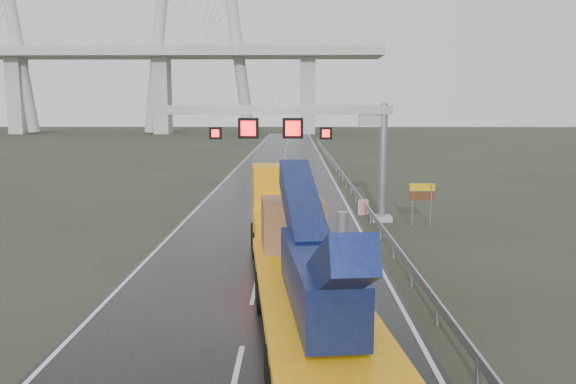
{
  "coord_description": "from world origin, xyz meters",
  "views": [
    {
      "loc": [
        1.52,
        -16.21,
        6.87
      ],
      "look_at": [
        1.22,
        8.49,
        3.2
      ],
      "focal_mm": 35.0,
      "sensor_mm": 36.0,
      "label": 1
    }
  ],
  "objects_px": {
    "sign_gantry": "(305,130)",
    "heavy_haul_truck": "(297,242)",
    "exit_sign_pair": "(422,196)",
    "striped_barrier": "(363,207)"
  },
  "relations": [
    {
      "from": "exit_sign_pair",
      "to": "heavy_haul_truck",
      "type": "bearing_deg",
      "value": -127.84
    },
    {
      "from": "heavy_haul_truck",
      "to": "striped_barrier",
      "type": "bearing_deg",
      "value": 68.17
    },
    {
      "from": "sign_gantry",
      "to": "striped_barrier",
      "type": "height_order",
      "value": "sign_gantry"
    },
    {
      "from": "sign_gantry",
      "to": "heavy_haul_truck",
      "type": "distance_m",
      "value": 14.15
    },
    {
      "from": "exit_sign_pair",
      "to": "striped_barrier",
      "type": "bearing_deg",
      "value": 123.58
    },
    {
      "from": "sign_gantry",
      "to": "striped_barrier",
      "type": "relative_size",
      "value": 15.22
    },
    {
      "from": "heavy_haul_truck",
      "to": "exit_sign_pair",
      "type": "relative_size",
      "value": 8.16
    },
    {
      "from": "heavy_haul_truck",
      "to": "sign_gantry",
      "type": "bearing_deg",
      "value": 81.74
    },
    {
      "from": "sign_gantry",
      "to": "exit_sign_pair",
      "type": "relative_size",
      "value": 5.74
    },
    {
      "from": "exit_sign_pair",
      "to": "striped_barrier",
      "type": "distance_m",
      "value": 4.86
    }
  ]
}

